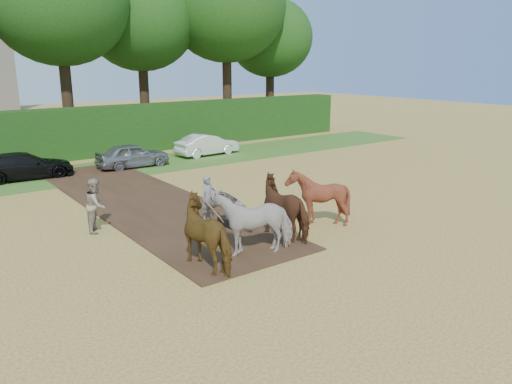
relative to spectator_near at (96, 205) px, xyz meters
name	(u,v)px	position (x,y,z in m)	size (l,w,h in m)	color
ground	(198,263)	(1.32, -4.54, -0.93)	(120.00, 120.00, 0.00)	gold
earth_strip	(144,201)	(2.82, 2.46, -0.91)	(4.50, 17.00, 0.05)	#472D1C
grass_verge	(58,176)	(1.32, 9.46, -0.92)	(50.00, 5.00, 0.03)	#38601E
hedgerow	(33,137)	(1.32, 13.96, 0.57)	(46.00, 1.60, 3.00)	#14380F
spectator_near	(96,205)	(0.00, 0.00, 0.00)	(0.91, 0.71, 1.87)	#BDAE95
plough_team	(269,213)	(4.06, -4.41, 0.06)	(6.65, 5.17, 2.01)	brown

